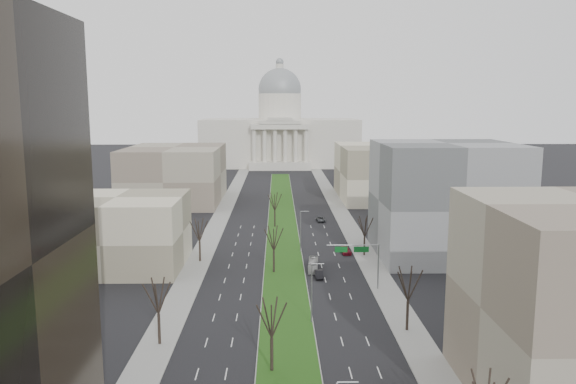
{
  "coord_description": "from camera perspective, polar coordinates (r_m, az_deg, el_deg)",
  "views": [
    {
      "loc": [
        -1.23,
        -23.74,
        32.19
      ],
      "look_at": [
        1.36,
        114.66,
        10.2
      ],
      "focal_mm": 35.0,
      "sensor_mm": 36.0,
      "label": 1
    }
  ],
  "objects": [
    {
      "name": "building_beige_left",
      "position": [
        116.06,
        -16.97,
        -3.91
      ],
      "size": [
        26.0,
        22.0,
        14.0
      ],
      "primitive_type": "cube",
      "color": "gray",
      "rests_on": "ground"
    },
    {
      "name": "building_far_left",
      "position": [
        188.25,
        -11.4,
        1.77
      ],
      "size": [
        30.0,
        40.0,
        18.0
      ],
      "primitive_type": "cube",
      "color": "gray",
      "rests_on": "ground"
    },
    {
      "name": "tree_left_far",
      "position": [
        115.69,
        -9.0,
        -3.74
      ],
      "size": [
        5.28,
        5.28,
        9.5
      ],
      "color": "black",
      "rests_on": "ground"
    },
    {
      "name": "car_grey_far",
      "position": [
        154.47,
        3.33,
        -2.78
      ],
      "size": [
        2.39,
        4.66,
        1.26
      ],
      "primitive_type": "imported",
      "rotation": [
        0.0,
        0.0,
        0.07
      ],
      "color": "#424448",
      "rests_on": "ground"
    },
    {
      "name": "tree_median_b",
      "position": [
        106.76,
        -1.46,
        -4.63
      ],
      "size": [
        5.4,
        5.4,
        9.72
      ],
      "color": "black",
      "rests_on": "ground"
    },
    {
      "name": "tree_right_far",
      "position": [
        119.98,
        7.81,
        -3.41
      ],
      "size": [
        5.04,
        5.04,
        9.07
      ],
      "color": "black",
      "rests_on": "ground"
    },
    {
      "name": "streetlamp_median_c",
      "position": [
        121.96,
        1.31,
        -3.95
      ],
      "size": [
        1.9,
        0.2,
        9.16
      ],
      "color": "gray",
      "rests_on": "ground"
    },
    {
      "name": "building_grey_right",
      "position": [
        122.66,
        15.64,
        -0.79
      ],
      "size": [
        28.0,
        26.0,
        24.0
      ],
      "primitive_type": "cube",
      "color": "#5B5E60",
      "rests_on": "ground"
    },
    {
      "name": "capitol",
      "position": [
        293.76,
        -0.83,
        5.92
      ],
      "size": [
        80.0,
        46.0,
        55.0
      ],
      "color": "beige",
      "rests_on": "ground"
    },
    {
      "name": "median",
      "position": [
        146.3,
        -0.56,
        -3.64
      ],
      "size": [
        8.0,
        222.03,
        0.2
      ],
      "color": "#999993",
      "rests_on": "ground"
    },
    {
      "name": "sidewalk_right",
      "position": [
        124.43,
        7.67,
        -6.01
      ],
      "size": [
        5.0,
        330.0,
        0.15
      ],
      "primitive_type": "cube",
      "color": "gray",
      "rests_on": "ground"
    },
    {
      "name": "sidewalk_left",
      "position": [
        124.08,
        -8.62,
        -6.08
      ],
      "size": [
        5.0,
        330.0,
        0.15
      ],
      "primitive_type": "cube",
      "color": "gray",
      "rests_on": "ground"
    },
    {
      "name": "ground",
      "position": [
        147.31,
        -0.57,
        -3.6
      ],
      "size": [
        600.0,
        600.0,
        0.0
      ],
      "primitive_type": "plane",
      "color": "black",
      "rests_on": "ground"
    },
    {
      "name": "mast_arm_signs",
      "position": [
        98.44,
        7.62,
        -6.42
      ],
      "size": [
        9.12,
        0.24,
        8.09
      ],
      "color": "gray",
      "rests_on": "ground"
    },
    {
      "name": "car_red",
      "position": [
        122.6,
        5.86,
        -5.91
      ],
      "size": [
        2.35,
        4.96,
        1.4
      ],
      "primitive_type": "imported",
      "rotation": [
        0.0,
        0.0,
        0.08
      ],
      "color": "maroon",
      "rests_on": "ground"
    },
    {
      "name": "tree_right_mid",
      "position": [
        81.87,
        12.14,
        -8.99
      ],
      "size": [
        5.52,
        5.52,
        9.94
      ],
      "color": "black",
      "rests_on": "ground"
    },
    {
      "name": "car_black",
      "position": [
        105.6,
        3.16,
        -8.35
      ],
      "size": [
        1.49,
        4.12,
        1.35
      ],
      "primitive_type": "imported",
      "rotation": [
        0.0,
        0.0,
        -0.02
      ],
      "color": "black",
      "rests_on": "ground"
    },
    {
      "name": "tree_left_mid",
      "position": [
        77.7,
        -13.08,
        -10.13
      ],
      "size": [
        5.4,
        5.4,
        9.72
      ],
      "color": "black",
      "rests_on": "ground"
    },
    {
      "name": "tree_median_a",
      "position": [
        68.54,
        -1.68,
        -12.54
      ],
      "size": [
        5.4,
        5.4,
        9.72
      ],
      "color": "black",
      "rests_on": "ground"
    },
    {
      "name": "tree_median_c",
      "position": [
        145.94,
        -1.36,
        -0.92
      ],
      "size": [
        5.4,
        5.4,
        9.72
      ],
      "color": "black",
      "rests_on": "ground"
    },
    {
      "name": "box_van",
      "position": [
        110.22,
        2.57,
        -7.4
      ],
      "size": [
        2.43,
        7.57,
        2.07
      ],
      "primitive_type": "imported",
      "rotation": [
        0.0,
        0.0,
        -0.09
      ],
      "color": "#BBBBBB",
      "rests_on": "ground"
    },
    {
      "name": "streetlamp_median_b",
      "position": [
        83.52,
        2.45,
        -10.12
      ],
      "size": [
        1.9,
        0.2,
        9.16
      ],
      "color": "gray",
      "rests_on": "ground"
    },
    {
      "name": "building_far_right",
      "position": [
        193.58,
        9.73,
        2.02
      ],
      "size": [
        30.0,
        40.0,
        18.0
      ],
      "primitive_type": "cube",
      "color": "gray",
      "rests_on": "ground"
    }
  ]
}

